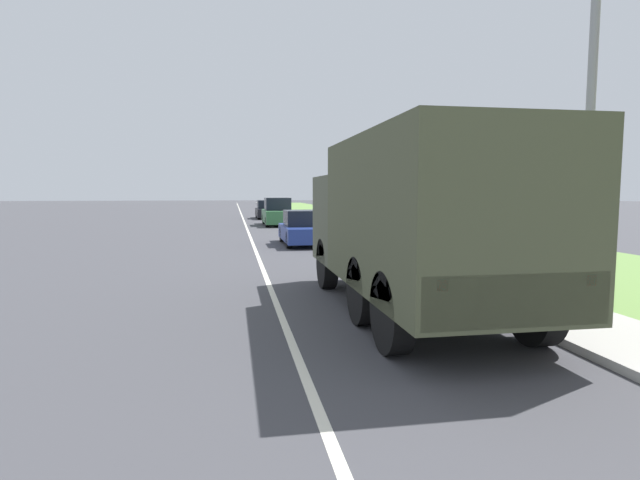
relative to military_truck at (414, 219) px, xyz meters
The scene contains 9 objects.
ground_plane 30.09m from the military_truck, 94.31° to the left, with size 180.00×180.00×0.00m, color #424247.
lane_centre_stripe 30.09m from the military_truck, 94.31° to the left, with size 0.12×120.00×0.00m.
sidewalk_right 30.08m from the military_truck, 85.72° to the left, with size 1.80×120.00×0.12m.
grass_strip_right 30.73m from the military_truck, 77.49° to the left, with size 7.00×120.00×0.02m.
military_truck is the anchor object (origin of this frame).
car_nearest_ahead 11.70m from the military_truck, 90.95° to the left, with size 1.79×3.92×1.37m.
car_second_ahead 23.50m from the military_truck, 90.61° to the left, with size 1.76×4.73×1.74m.
car_third_ahead 31.81m from the military_truck, 90.57° to the left, with size 1.78×4.47×1.46m.
lamp_post 3.39m from the military_truck, 23.85° to the right, with size 1.69×0.24×6.36m.
Camera 1 is at (-0.78, 1.95, 2.10)m, focal length 28.00 mm.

